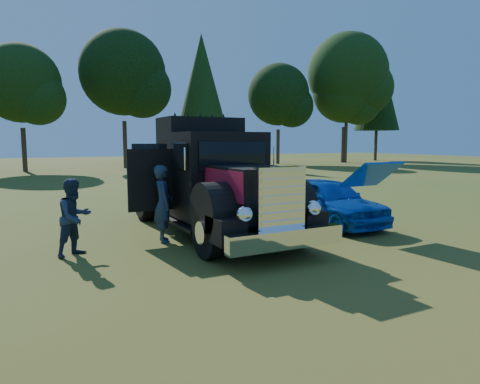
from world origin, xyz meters
name	(u,v)px	position (x,y,z in m)	size (l,w,h in m)	color
ground	(251,246)	(0.00, 0.00, 0.00)	(120.00, 120.00, 0.00)	#2E4F17
treeline	(115,71)	(2.81, 27.60, 7.99)	(72.10, 24.04, 14.19)	#2D2116
diamond_t_truck	(213,185)	(-0.21, 1.57, 1.28)	(3.38, 7.16, 3.00)	black
hotrod_coupe	(327,201)	(3.23, 1.28, 0.68)	(1.62, 4.16, 1.89)	#070DAC
spectator_near	(163,204)	(-1.61, 1.38, 0.91)	(0.67, 0.44, 1.83)	navy
spectator_far	(75,217)	(-3.62, 1.04, 0.81)	(0.79, 0.61, 1.62)	#20324C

